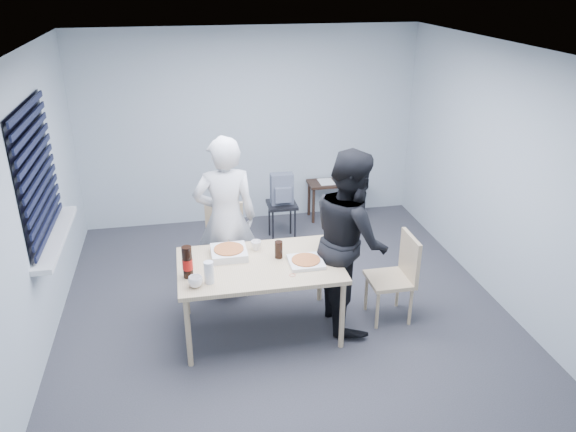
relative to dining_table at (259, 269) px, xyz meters
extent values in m
plane|color=#313136|center=(0.29, 0.21, -0.67)|extent=(5.00, 5.00, 0.00)
plane|color=white|center=(0.29, 0.21, 1.93)|extent=(5.00, 5.00, 0.00)
plane|color=#AFBBC2|center=(0.29, 2.71, 0.63)|extent=(4.50, 0.00, 4.50)
plane|color=#AFBBC2|center=(0.29, -2.29, 0.63)|extent=(4.50, 0.00, 4.50)
plane|color=#AFBBC2|center=(-1.96, 0.21, 0.63)|extent=(0.00, 5.00, 5.00)
plane|color=#AFBBC2|center=(2.54, 0.21, 0.63)|extent=(0.00, 5.00, 5.00)
plane|color=black|center=(-1.95, 0.61, 0.88)|extent=(0.00, 1.30, 1.30)
cube|color=black|center=(-1.92, 0.61, 0.88)|extent=(0.04, 1.30, 1.25)
cube|color=silver|center=(-1.87, 0.61, 0.21)|extent=(0.18, 1.42, 0.05)
cube|color=#CEAE86|center=(0.00, 0.00, 0.04)|extent=(1.50, 0.95, 0.04)
cylinder|color=#CEAE86|center=(-0.69, -0.42, -0.33)|extent=(0.05, 0.05, 0.69)
cylinder|color=#CEAE86|center=(-0.69, 0.42, -0.33)|extent=(0.05, 0.05, 0.69)
cylinder|color=#CEAE86|center=(0.69, -0.42, -0.33)|extent=(0.05, 0.05, 0.69)
cylinder|color=#CEAE86|center=(0.69, 0.42, -0.33)|extent=(0.05, 0.05, 0.69)
cube|color=#CEAE86|center=(-0.22, 0.95, -0.24)|extent=(0.42, 0.42, 0.04)
cube|color=#CEAE86|center=(-0.22, 1.14, 0.00)|extent=(0.42, 0.04, 0.44)
cylinder|color=#CEAE86|center=(-0.39, 0.78, -0.47)|extent=(0.03, 0.03, 0.41)
cylinder|color=#CEAE86|center=(-0.39, 1.12, -0.47)|extent=(0.03, 0.03, 0.41)
cylinder|color=#CEAE86|center=(-0.05, 0.78, -0.47)|extent=(0.03, 0.03, 0.41)
cylinder|color=#CEAE86|center=(-0.05, 1.12, -0.47)|extent=(0.03, 0.03, 0.41)
cube|color=#CEAE86|center=(1.28, -0.03, -0.24)|extent=(0.42, 0.42, 0.04)
cube|color=#CEAE86|center=(1.47, -0.03, 0.00)|extent=(0.04, 0.42, 0.44)
cylinder|color=#CEAE86|center=(1.11, -0.20, -0.47)|extent=(0.03, 0.03, 0.41)
cylinder|color=#CEAE86|center=(1.11, 0.14, -0.47)|extent=(0.03, 0.03, 0.41)
cylinder|color=#CEAE86|center=(1.45, -0.20, -0.47)|extent=(0.03, 0.03, 0.41)
cylinder|color=#CEAE86|center=(1.45, 0.14, -0.47)|extent=(0.03, 0.03, 0.41)
imported|color=silver|center=(-0.24, 0.71, 0.21)|extent=(0.65, 0.42, 1.77)
imported|color=black|center=(0.88, 0.03, 0.21)|extent=(0.47, 0.86, 1.77)
cube|color=#331C13|center=(1.45, 2.49, -0.16)|extent=(0.80, 0.36, 0.04)
cylinder|color=#331C13|center=(1.09, 2.36, -0.42)|extent=(0.04, 0.04, 0.50)
cylinder|color=#331C13|center=(1.09, 2.63, -0.42)|extent=(0.04, 0.04, 0.50)
cylinder|color=#331C13|center=(1.81, 2.36, -0.42)|extent=(0.04, 0.04, 0.50)
cylinder|color=#331C13|center=(1.81, 2.63, -0.42)|extent=(0.04, 0.04, 0.50)
cube|color=black|center=(0.57, 1.93, -0.19)|extent=(0.36, 0.36, 0.04)
cylinder|color=black|center=(0.43, 1.79, -0.44)|extent=(0.04, 0.04, 0.47)
cylinder|color=black|center=(0.43, 2.07, -0.44)|extent=(0.04, 0.04, 0.47)
cylinder|color=black|center=(0.71, 1.79, -0.44)|extent=(0.04, 0.04, 0.47)
cylinder|color=black|center=(0.71, 2.07, -0.44)|extent=(0.04, 0.04, 0.47)
cube|color=slate|center=(0.57, 1.93, 0.03)|extent=(0.28, 0.15, 0.40)
cube|color=slate|center=(0.57, 1.83, -0.02)|extent=(0.21, 0.06, 0.19)
cube|color=white|center=(-0.26, 0.20, 0.08)|extent=(0.33, 0.33, 0.04)
cube|color=white|center=(-0.26, 0.20, 0.11)|extent=(0.33, 0.33, 0.04)
cylinder|color=#CC7F38|center=(-0.26, 0.20, 0.14)|extent=(0.28, 0.28, 0.01)
cube|color=white|center=(0.42, -0.08, 0.08)|extent=(0.31, 0.31, 0.03)
cylinder|color=#CC7F38|center=(0.42, -0.08, 0.10)|extent=(0.26, 0.26, 0.01)
imported|color=white|center=(-0.60, -0.30, 0.11)|extent=(0.17, 0.17, 0.10)
imported|color=white|center=(0.01, 0.28, 0.11)|extent=(0.10, 0.10, 0.09)
cylinder|color=black|center=(0.20, 0.08, 0.14)|extent=(0.08, 0.08, 0.17)
cylinder|color=black|center=(-0.65, -0.13, 0.21)|extent=(0.09, 0.09, 0.30)
cylinder|color=red|center=(-0.65, -0.13, 0.19)|extent=(0.09, 0.09, 0.10)
cylinder|color=silver|center=(-0.48, -0.26, 0.16)|extent=(0.10, 0.10, 0.20)
torus|color=red|center=(0.26, -0.28, 0.06)|extent=(0.07, 0.07, 0.00)
cube|color=white|center=(1.30, 2.51, -0.14)|extent=(0.26, 0.31, 0.00)
cube|color=black|center=(1.67, 2.52, -0.11)|extent=(0.15, 0.11, 0.06)
camera|label=1|loc=(-0.62, -4.54, 2.56)|focal=35.00mm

